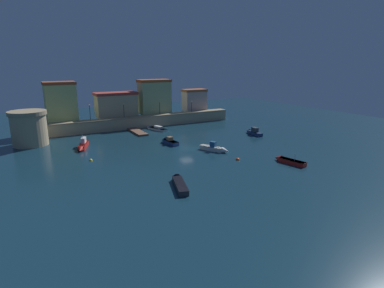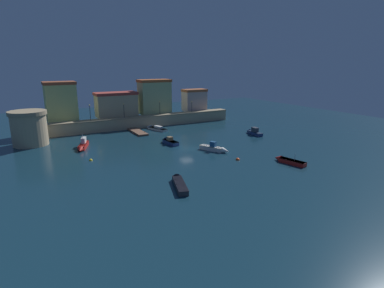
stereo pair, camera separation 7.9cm
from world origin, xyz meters
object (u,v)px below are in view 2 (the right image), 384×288
Objects in this scene: quay_lamp_0 at (90,110)px; quay_lamp_1 at (124,108)px; quay_lamp_3 at (192,105)px; quay_lamp_2 at (160,106)px; fortress_tower at (29,128)px; mooring_buoy_0 at (238,160)px; mooring_buoy_1 at (91,160)px; moored_boat_6 at (215,148)px; moored_boat_5 at (169,141)px; moored_boat_0 at (179,183)px; moored_boat_4 at (83,145)px; moored_boat_1 at (155,128)px; moored_boat_3 at (253,132)px; moored_boat_2 at (288,161)px.

quay_lamp_0 is 8.44m from quay_lamp_1.
quay_lamp_2 is at bearing -180.00° from quay_lamp_3.
fortress_tower is 10.15× the size of mooring_buoy_0.
mooring_buoy_1 is (-13.41, -23.44, -5.41)m from quay_lamp_1.
moored_boat_6 is (-0.99, -28.98, -4.85)m from quay_lamp_2.
moored_boat_0 is at bearing 151.48° from moored_boat_5.
quay_lamp_1 reaches higher than moored_boat_4.
quay_lamp_0 is 0.54× the size of moored_boat_1.
quay_lamp_0 is 0.55× the size of moored_boat_4.
moored_boat_3 is at bearing -40.17° from quay_lamp_1.
quay_lamp_0 is 18.36m from quay_lamp_2.
mooring_buoy_0 reaches higher than mooring_buoy_1.
quay_lamp_2 is at bearing 39.13° from moored_boat_3.
mooring_buoy_1 is (8.62, -16.96, -3.65)m from fortress_tower.
mooring_buoy_0 is at bearing 136.39° from moored_boat_3.
quay_lamp_0 is 41.59m from moored_boat_0.
quay_lamp_3 reaches higher than moored_boat_0.
quay_lamp_2 is 0.61× the size of moored_boat_3.
moored_boat_1 is 9.92× the size of mooring_buoy_0.
mooring_buoy_0 is (17.81, -35.68, -5.55)m from quay_lamp_0.
quay_lamp_1 is 27.54m from mooring_buoy_1.
moored_boat_3 is at bearing -39.27° from moored_boat_0.
moored_boat_2 is 39.49m from moored_boat_4.
quay_lamp_0 is 23.29m from moored_boat_5.
moored_boat_0 is at bearing -74.37° from moored_boat_6.
quay_lamp_3 is 0.55× the size of moored_boat_5.
moored_boat_3 is at bearing 42.83° from mooring_buoy_0.
quay_lamp_2 is 0.64× the size of moored_boat_5.
moored_boat_2 is 1.07× the size of moored_boat_5.
fortress_tower is 1.32× the size of moored_boat_5.
moored_boat_5 is at bearing -26.59° from fortress_tower.
moored_boat_5 is (25.61, -12.82, -3.15)m from fortress_tower.
moored_boat_6 is 10.44× the size of mooring_buoy_1.
quay_lamp_2 is at bearing 11.47° from fortress_tower.
moored_boat_6 is at bearing -13.92° from mooring_buoy_1.
moored_boat_0 is 18.47m from moored_boat_6.
moored_boat_2 is (24.30, -41.22, -5.17)m from quay_lamp_0.
moored_boat_1 reaches higher than mooring_buoy_0.
mooring_buoy_1 is (-16.99, -4.14, -0.49)m from moored_boat_5.
moored_boat_2 reaches higher than moored_boat_1.
moored_boat_1 is at bearing -17.26° from quay_lamp_0.
quay_lamp_0 is 0.69× the size of moored_boat_5.
quay_lamp_3 is 0.49× the size of moored_boat_6.
quay_lamp_3 is 0.41× the size of moored_boat_0.
mooring_buoy_1 is at bearing 96.96° from moored_boat_3.
quay_lamp_0 is at bearing 52.69° from moored_boat_1.
mooring_buoy_0 is (14.35, 5.44, -0.38)m from moored_boat_0.
fortress_tower is at bearing 76.26° from moored_boat_3.
moored_boat_2 is at bearing -73.16° from moored_boat_0.
quay_lamp_1 reaches higher than mooring_buoy_0.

